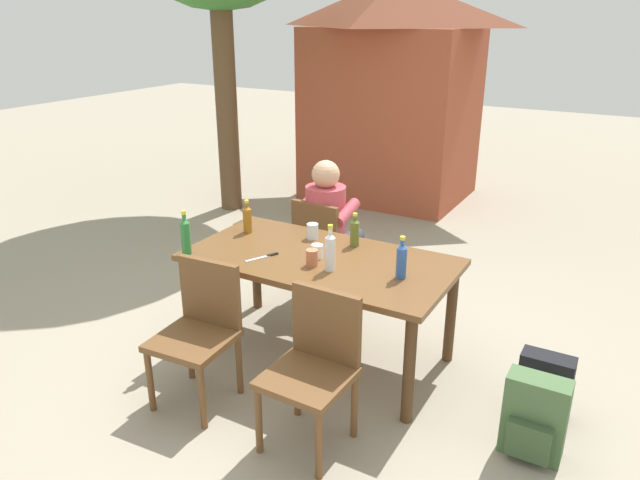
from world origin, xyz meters
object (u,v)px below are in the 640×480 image
(chair_near_right, at_px, (315,361))
(backpack_by_near_side, at_px, (534,419))
(brick_kiosk, at_px, (392,86))
(bottle_clear, at_px, (330,251))
(person_in_white_shirt, at_px, (330,221))
(backpack_by_far_side, at_px, (544,388))
(table_knife, at_px, (264,257))
(cup_glass, at_px, (312,231))
(chair_far_left, at_px, (323,245))
(bottle_blue, at_px, (401,260))
(bottle_amber, at_px, (247,219))
(dining_table, at_px, (320,269))
(chair_near_left, at_px, (200,326))
(bottle_olive, at_px, (355,232))
(bottle_green, at_px, (186,235))
(cup_white, at_px, (317,251))
(cup_terracotta, at_px, (312,258))

(chair_near_right, distance_m, backpack_by_near_side, 1.21)
(backpack_by_near_side, height_order, brick_kiosk, brick_kiosk)
(bottle_clear, bearing_deg, person_in_white_shirt, 118.52)
(backpack_by_near_side, relative_size, backpack_by_far_side, 1.18)
(table_knife, distance_m, brick_kiosk, 4.14)
(cup_glass, bearing_deg, brick_kiosk, 104.73)
(chair_far_left, distance_m, person_in_white_shirt, 0.20)
(bottle_blue, distance_m, brick_kiosk, 4.27)
(bottle_blue, bearing_deg, brick_kiosk, 114.17)
(chair_near_right, xyz_separation_m, person_in_white_shirt, (-0.79, 1.62, 0.17))
(bottle_amber, bearing_deg, brick_kiosk, 97.10)
(bottle_blue, bearing_deg, dining_table, 175.89)
(chair_near_left, xyz_separation_m, bottle_olive, (0.51, 1.05, 0.36))
(bottle_amber, xyz_separation_m, cup_glass, (0.48, 0.12, -0.05))
(chair_near_left, distance_m, cup_glass, 1.09)
(chair_near_left, relative_size, person_in_white_shirt, 0.74)
(chair_near_right, xyz_separation_m, bottle_green, (-1.20, 0.37, 0.38))
(person_in_white_shirt, xyz_separation_m, cup_white, (0.39, -0.89, 0.13))
(chair_near_left, distance_m, backpack_by_far_side, 2.07)
(cup_glass, bearing_deg, bottle_amber, -165.73)
(cup_terracotta, bearing_deg, person_in_white_shirt, 112.46)
(bottle_blue, height_order, bottle_amber, bottle_blue)
(chair_far_left, bearing_deg, table_knife, -84.82)
(chair_near_left, relative_size, bottle_green, 2.88)
(cup_terracotta, height_order, cup_white, cup_terracotta)
(chair_near_right, bearing_deg, person_in_white_shirt, 116.01)
(dining_table, distance_m, backpack_by_far_side, 1.55)
(bottle_olive, distance_m, cup_white, 0.34)
(cup_white, xyz_separation_m, backpack_by_far_side, (1.48, 0.08, -0.60))
(chair_far_left, relative_size, cup_terracotta, 8.14)
(bottle_green, height_order, backpack_by_near_side, bottle_green)
(bottle_clear, height_order, backpack_by_near_side, bottle_clear)
(chair_near_left, bearing_deg, cup_glass, 79.65)
(bottle_clear, bearing_deg, chair_near_right, -68.51)
(chair_far_left, xyz_separation_m, chair_near_right, (0.80, -1.52, 0.00))
(backpack_by_far_side, bearing_deg, table_knife, -172.24)
(bottle_blue, xyz_separation_m, cup_terracotta, (-0.56, -0.10, -0.06))
(bottle_amber, bearing_deg, cup_glass, 14.27)
(chair_near_left, relative_size, cup_terracotta, 8.14)
(dining_table, distance_m, bottle_amber, 0.73)
(brick_kiosk, bearing_deg, cup_glass, -75.27)
(chair_near_left, relative_size, bottle_clear, 2.89)
(bottle_amber, bearing_deg, chair_near_left, -72.27)
(bottle_olive, xyz_separation_m, cup_white, (-0.12, -0.31, -0.06))
(chair_near_left, xyz_separation_m, chair_near_right, (0.80, 0.00, 0.00))
(bottle_green, distance_m, brick_kiosk, 4.25)
(person_in_white_shirt, bearing_deg, backpack_by_near_side, -32.07)
(table_knife, bearing_deg, bottle_clear, 3.55)
(chair_near_right, height_order, cup_terracotta, chair_near_right)
(dining_table, distance_m, table_knife, 0.38)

